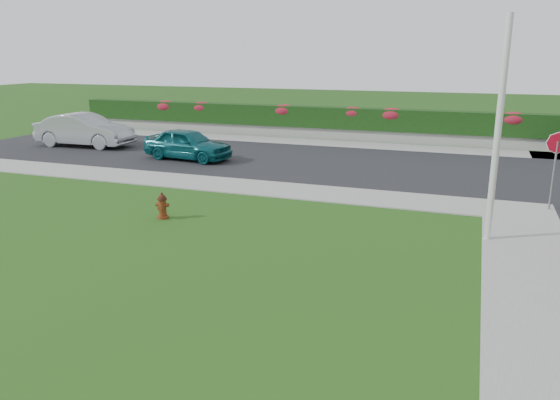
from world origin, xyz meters
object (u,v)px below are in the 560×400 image
at_px(fire_hydrant, 162,206).
at_px(stop_sign, 556,153).
at_px(sedan_silver, 84,130).
at_px(sedan_teal, 188,144).
at_px(utility_pole, 498,132).

bearing_deg(fire_hydrant, stop_sign, 14.51).
bearing_deg(fire_hydrant, sedan_silver, 128.13).
relative_size(sedan_teal, utility_pole, 0.73).
bearing_deg(sedan_teal, utility_pole, -112.51).
xyz_separation_m(sedan_teal, utility_pole, (12.08, -6.69, 1.97)).
xyz_separation_m(utility_pole, stop_sign, (1.72, 3.41, -0.97)).
relative_size(fire_hydrant, stop_sign, 0.32).
xyz_separation_m(sedan_silver, utility_pole, (18.51, -7.98, 1.84)).
xyz_separation_m(fire_hydrant, stop_sign, (10.23, 4.55, 1.35)).
xyz_separation_m(fire_hydrant, sedan_teal, (-3.57, 7.83, 0.35)).
bearing_deg(sedan_silver, utility_pole, -115.62).
height_order(utility_pole, stop_sign, utility_pole).
relative_size(sedan_silver, utility_pole, 0.90).
xyz_separation_m(fire_hydrant, utility_pole, (8.51, 1.14, 2.32)).
distance_m(fire_hydrant, stop_sign, 11.27).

